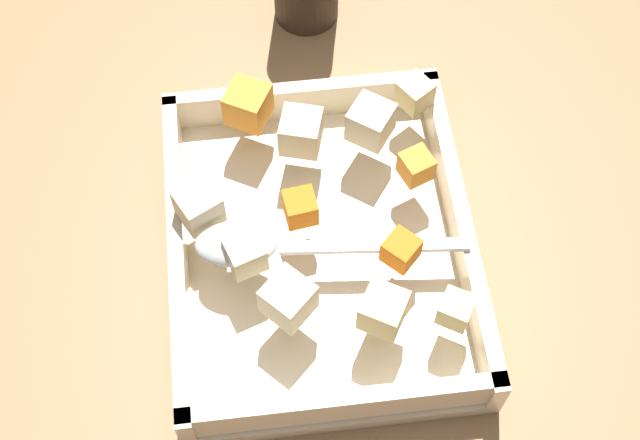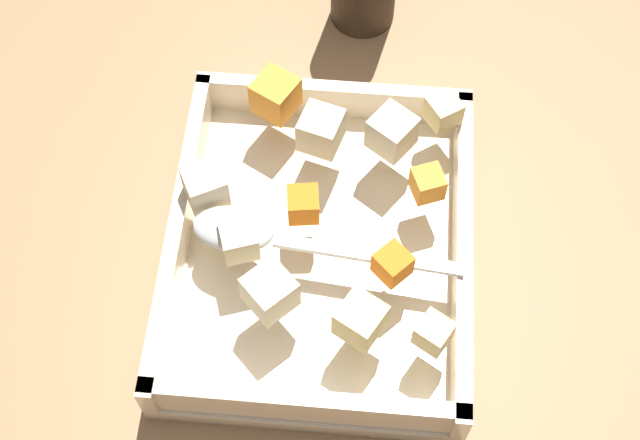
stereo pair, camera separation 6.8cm
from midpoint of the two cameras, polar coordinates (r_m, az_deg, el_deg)
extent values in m
plane|color=#936D47|center=(0.73, -1.60, -2.73)|extent=(4.00, 4.00, 0.00)
cube|color=beige|center=(0.73, -2.67, -2.34)|extent=(0.29, 0.24, 0.01)
cube|color=beige|center=(0.71, -11.84, -2.29)|extent=(0.29, 0.01, 0.04)
cube|color=beige|center=(0.71, 6.30, -0.43)|extent=(0.29, 0.01, 0.04)
cube|color=beige|center=(0.78, -3.72, 7.57)|extent=(0.01, 0.24, 0.04)
cube|color=beige|center=(0.65, -1.58, -12.13)|extent=(0.01, 0.24, 0.04)
cube|color=orange|center=(0.74, -7.31, 7.17)|extent=(0.04, 0.04, 0.03)
cube|color=orange|center=(0.68, -4.12, 0.55)|extent=(0.03, 0.03, 0.02)
cube|color=orange|center=(0.70, 3.49, 3.25)|extent=(0.03, 0.03, 0.02)
cube|color=orange|center=(0.66, 2.34, -2.22)|extent=(0.03, 0.03, 0.02)
cube|color=beige|center=(0.64, -5.07, -5.40)|extent=(0.05, 0.05, 0.03)
cube|color=beige|center=(0.69, -10.63, 0.62)|extent=(0.04, 0.04, 0.03)
cube|color=beige|center=(0.72, 0.60, 6.12)|extent=(0.04, 0.04, 0.03)
cube|color=#E0CC89|center=(0.74, 3.54, 7.94)|extent=(0.03, 0.03, 0.02)
cube|color=#E0CC89|center=(0.65, 5.78, -6.04)|extent=(0.03, 0.03, 0.02)
cube|color=beige|center=(0.67, -7.75, -2.45)|extent=(0.03, 0.03, 0.03)
cube|color=beige|center=(0.72, -3.95, 5.48)|extent=(0.04, 0.04, 0.03)
cube|color=#E0CC89|center=(0.64, 1.06, -6.11)|extent=(0.04, 0.04, 0.03)
ellipsoid|color=silver|center=(0.68, -8.29, -1.81)|extent=(0.04, 0.07, 0.02)
cube|color=silver|center=(0.68, 0.67, -1.95)|extent=(0.02, 0.15, 0.01)
camera|label=1|loc=(0.03, -92.87, -5.05)|focal=49.66mm
camera|label=2|loc=(0.03, 87.13, 5.05)|focal=49.66mm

